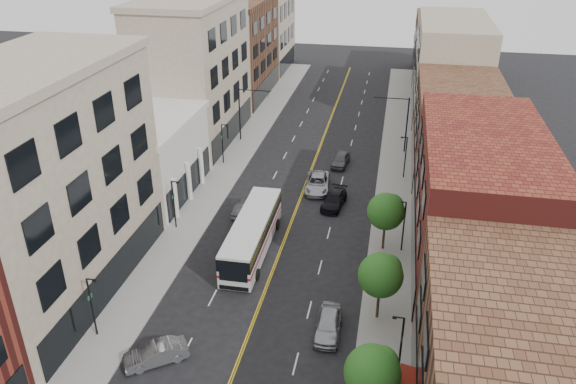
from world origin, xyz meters
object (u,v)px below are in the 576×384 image
Objects in this scene: car_lane_a at (334,200)px; car_parked_far at (328,324)px; car_angle_b at (156,354)px; car_lane_c at (341,160)px; car_lane_b at (317,183)px; city_bus at (252,233)px; car_lane_behind at (243,209)px.

car_parked_far is at bearing -76.69° from car_lane_a.
car_lane_c is (8.93, 36.01, 0.03)m from car_angle_b.
car_parked_far is 23.93m from car_lane_b.
city_bus reaches higher than car_lane_a.
city_bus is 7.21m from car_lane_behind.
car_lane_b is (4.01, 13.74, -1.14)m from city_bus.
car_angle_b is 0.99× the size of car_lane_c.
car_parked_far is (8.31, -9.80, -1.16)m from city_bus.
car_lane_b is 7.37m from car_lane_c.
city_bus is 12.90m from car_parked_far.
car_lane_b is at bearing -98.27° from car_lane_c.
car_angle_b is at bearing -102.21° from city_bus.
city_bus is at bearing 115.12° from car_lane_behind.
car_lane_b reaches higher than car_lane_behind.
car_lane_b reaches higher than car_angle_b.
car_lane_behind is 9.73m from car_lane_a.
city_bus is at bearing -114.21° from car_lane_a.
city_bus reaches higher than car_angle_b.
city_bus reaches higher than car_lane_b.
city_bus is 21.71m from car_lane_c.
car_lane_behind is at bearing 144.21° from car_angle_b.
city_bus is 14.36m from car_lane_b.
car_lane_a is 1.11× the size of car_lane_c.
car_lane_c is (-0.49, 10.69, 0.04)m from car_lane_a.
car_lane_a is (9.03, 3.63, 0.09)m from car_lane_behind.
car_lane_a is at bearing 57.44° from city_bus.
city_bus is 15.49m from car_angle_b.
city_bus is at bearing 133.72° from car_angle_b.
car_angle_b is at bearing -156.11° from car_parked_far.
car_lane_behind is 16.67m from car_lane_c.
car_lane_b is (7.10, 28.87, 0.07)m from car_angle_b.
car_lane_c is at bearing 93.42° from car_parked_far.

